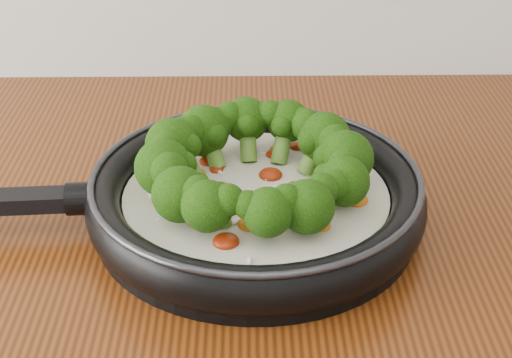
{
  "coord_description": "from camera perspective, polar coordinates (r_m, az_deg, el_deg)",
  "views": [
    {
      "loc": [
        -0.15,
        0.47,
        1.32
      ],
      "look_at": [
        -0.15,
        1.11,
        0.95
      ],
      "focal_mm": 53.25,
      "sensor_mm": 36.0,
      "label": 1
    }
  ],
  "objects": [
    {
      "name": "skillet",
      "position": [
        0.74,
        -0.3,
        -0.75
      ],
      "size": [
        0.53,
        0.35,
        0.1
      ],
      "color": "black",
      "rests_on": "counter"
    }
  ]
}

